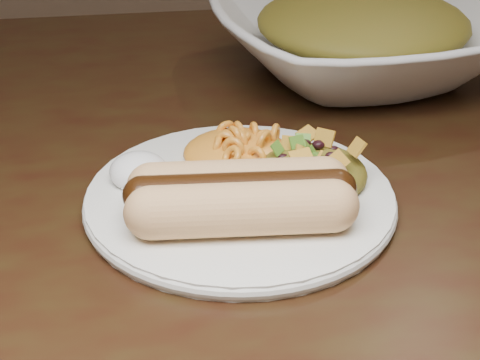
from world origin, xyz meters
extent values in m
cube|color=black|center=(0.00, 0.00, 0.73)|extent=(1.60, 0.90, 0.04)
cylinder|color=white|center=(0.11, -0.05, 0.76)|extent=(0.23, 0.23, 0.01)
cylinder|color=#F0BF66|center=(0.10, -0.11, 0.78)|extent=(0.13, 0.05, 0.04)
cylinder|color=#F0BF66|center=(0.10, -0.08, 0.78)|extent=(0.13, 0.05, 0.04)
cylinder|color=#49230B|center=(0.10, -0.09, 0.78)|extent=(0.14, 0.04, 0.03)
ellipsoid|color=gold|center=(0.11, 0.00, 0.78)|extent=(0.11, 0.11, 0.03)
ellipsoid|color=white|center=(0.04, -0.03, 0.78)|extent=(0.05, 0.05, 0.03)
ellipsoid|color=#9E5A18|center=(0.17, -0.05, 0.77)|extent=(0.09, 0.08, 0.03)
imported|color=white|center=(0.28, 0.19, 0.79)|extent=(0.35, 0.35, 0.08)
ellipsoid|color=#9E5A18|center=(0.28, 0.19, 0.80)|extent=(0.28, 0.28, 0.05)
camera|label=1|loc=(0.04, -0.52, 1.04)|focal=55.00mm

